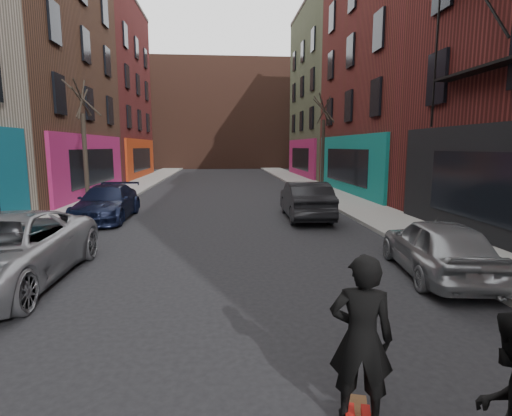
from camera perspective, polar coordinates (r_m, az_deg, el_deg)
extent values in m
cube|color=gray|center=(31.36, -16.24, 3.34)|extent=(2.50, 84.00, 0.13)
cube|color=gray|center=(31.41, 6.77, 3.63)|extent=(2.50, 84.00, 0.13)
cube|color=#47281E|center=(56.78, -4.96, 12.94)|extent=(40.00, 10.00, 14.00)
imported|color=gray|center=(9.64, -32.63, -5.26)|extent=(2.48, 5.33, 1.48)
imported|color=black|center=(16.66, -20.51, 0.71)|extent=(1.89, 4.63, 1.34)
imported|color=gray|center=(9.69, 24.49, -5.06)|extent=(2.06, 4.06, 1.32)
imported|color=black|center=(15.97, 7.09, 1.13)|extent=(1.73, 4.55, 1.48)
imported|color=black|center=(4.28, 14.79, -17.60)|extent=(0.72, 0.58, 1.73)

